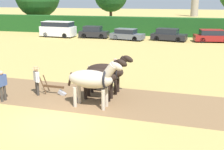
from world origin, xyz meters
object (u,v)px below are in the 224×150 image
at_px(farmer_beside_team, 115,69).
at_px(parked_car_center_right, 212,36).
at_px(parked_car_center_left, 127,34).
at_px(farmer_onlooker_left, 2,84).
at_px(parked_car_center, 168,35).
at_px(draft_horse_trail_left, 107,71).
at_px(parked_van, 58,29).
at_px(plow, 56,89).
at_px(draft_horse_lead_left, 92,79).
at_px(farmer_at_plow, 37,79).
at_px(parked_car_left, 94,32).
at_px(draft_horse_lead_right, 100,76).

xyz_separation_m(farmer_beside_team, parked_car_center_right, (7.41, 19.19, -0.19)).
distance_m(parked_car_center_left, parked_car_center_right, 10.44).
bearing_deg(farmer_beside_team, farmer_onlooker_left, -81.19).
bearing_deg(parked_car_center, draft_horse_trail_left, -85.31).
bearing_deg(parked_van, parked_car_center_right, 5.15).
relative_size(plow, parked_car_center_right, 0.33).
bearing_deg(parked_car_center_left, draft_horse_lead_left, -71.19).
bearing_deg(farmer_at_plow, parked_car_left, 54.07).
height_order(farmer_beside_team, parked_car_center, farmer_beside_team).
bearing_deg(farmer_at_plow, farmer_beside_team, -3.12).
relative_size(draft_horse_trail_left, farmer_at_plow, 1.75).
relative_size(draft_horse_lead_right, parked_car_left, 0.70).
xyz_separation_m(draft_horse_lead_right, parked_car_center_right, (7.45, 22.33, -0.55)).
distance_m(farmer_onlooker_left, parked_car_center, 24.67).
bearing_deg(farmer_onlooker_left, parked_car_center_left, 96.71).
relative_size(draft_horse_lead_left, plow, 1.92).
bearing_deg(draft_horse_trail_left, parked_car_center_left, 100.35).
relative_size(parked_van, parked_car_left, 1.22).
height_order(parked_car_left, parked_car_center_left, parked_car_left).
bearing_deg(farmer_at_plow, draft_horse_lead_left, -60.12).
bearing_deg(plow, farmer_at_plow, -157.65).
height_order(draft_horse_trail_left, parked_car_center, draft_horse_trail_left).
bearing_deg(draft_horse_lead_left, draft_horse_lead_right, 89.43).
xyz_separation_m(farmer_onlooker_left, parked_car_center_right, (12.34, 23.89, -0.23)).
distance_m(draft_horse_trail_left, farmer_beside_team, 2.02).
relative_size(plow, farmer_beside_team, 0.95).
distance_m(draft_horse_trail_left, farmer_onlooker_left, 5.63).
height_order(farmer_beside_team, parked_car_center_right, farmer_beside_team).
bearing_deg(parked_car_center_left, parked_car_center, 17.68).
xyz_separation_m(farmer_onlooker_left, parked_van, (-7.74, 23.41, 0.12)).
height_order(farmer_at_plow, parked_car_center_right, farmer_at_plow).
distance_m(farmer_at_plow, parked_car_center, 23.08).
distance_m(parked_car_center_left, parked_car_center, 5.22).
height_order(draft_horse_lead_left, farmer_beside_team, draft_horse_lead_left).
distance_m(draft_horse_lead_left, parked_van, 26.23).
height_order(draft_horse_trail_left, farmer_beside_team, draft_horse_trail_left).
distance_m(farmer_at_plow, parked_car_left, 22.82).
distance_m(farmer_onlooker_left, parked_car_left, 23.92).
bearing_deg(parked_car_center_left, draft_horse_lead_right, -70.66).
bearing_deg(draft_horse_trail_left, farmer_at_plow, -156.87).
bearing_deg(parked_van, plow, -61.61).
relative_size(parked_car_left, parked_car_center_left, 0.87).
bearing_deg(draft_horse_trail_left, draft_horse_lead_left, -90.22).
height_order(draft_horse_trail_left, parked_car_center_left, draft_horse_trail_left).
bearing_deg(parked_car_center_left, plow, -77.73).
xyz_separation_m(plow, parked_car_center, (4.90, 21.97, 0.42)).
distance_m(farmer_beside_team, farmer_onlooker_left, 6.81).
bearing_deg(draft_horse_lead_right, draft_horse_lead_left, -90.57).
height_order(draft_horse_trail_left, farmer_at_plow, draft_horse_trail_left).
relative_size(farmer_at_plow, farmer_beside_team, 1.02).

